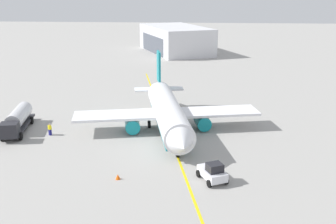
{
  "coord_description": "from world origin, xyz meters",
  "views": [
    {
      "loc": [
        54.45,
        4.44,
        19.98
      ],
      "look_at": [
        0.0,
        0.0,
        3.0
      ],
      "focal_mm": 42.22,
      "sensor_mm": 36.0,
      "label": 1
    }
  ],
  "objects_px": {
    "safety_cone_wingtip": "(118,177)",
    "airplane": "(168,112)",
    "refueling_worker": "(50,130)",
    "safety_cone_nose": "(221,176)",
    "fuel_tanker": "(17,120)",
    "pushback_tug": "(213,172)"
  },
  "relations": [
    {
      "from": "airplane",
      "to": "safety_cone_wingtip",
      "type": "height_order",
      "value": "airplane"
    },
    {
      "from": "airplane",
      "to": "safety_cone_nose",
      "type": "xyz_separation_m",
      "value": [
        15.17,
        7.11,
        -2.43
      ]
    },
    {
      "from": "fuel_tanker",
      "to": "airplane",
      "type": "bearing_deg",
      "value": 94.93
    },
    {
      "from": "refueling_worker",
      "to": "safety_cone_wingtip",
      "type": "distance_m",
      "value": 17.93
    },
    {
      "from": "fuel_tanker",
      "to": "safety_cone_nose",
      "type": "relative_size",
      "value": 15.61
    },
    {
      "from": "refueling_worker",
      "to": "safety_cone_nose",
      "type": "relative_size",
      "value": 2.38
    },
    {
      "from": "pushback_tug",
      "to": "refueling_worker",
      "type": "height_order",
      "value": "pushback_tug"
    },
    {
      "from": "pushback_tug",
      "to": "safety_cone_wingtip",
      "type": "relative_size",
      "value": 6.85
    },
    {
      "from": "safety_cone_wingtip",
      "to": "refueling_worker",
      "type": "bearing_deg",
      "value": -135.84
    },
    {
      "from": "airplane",
      "to": "safety_cone_nose",
      "type": "relative_size",
      "value": 40.85
    },
    {
      "from": "airplane",
      "to": "fuel_tanker",
      "type": "distance_m",
      "value": 22.09
    },
    {
      "from": "safety_cone_nose",
      "to": "airplane",
      "type": "bearing_deg",
      "value": -154.9
    },
    {
      "from": "fuel_tanker",
      "to": "refueling_worker",
      "type": "xyz_separation_m",
      "value": [
        1.38,
        5.33,
        -0.91
      ]
    },
    {
      "from": "safety_cone_wingtip",
      "to": "airplane",
      "type": "bearing_deg",
      "value": 165.52
    },
    {
      "from": "fuel_tanker",
      "to": "safety_cone_wingtip",
      "type": "bearing_deg",
      "value": 51.35
    },
    {
      "from": "pushback_tug",
      "to": "refueling_worker",
      "type": "xyz_separation_m",
      "value": [
        -12.37,
        -22.87,
        -0.19
      ]
    },
    {
      "from": "safety_cone_nose",
      "to": "fuel_tanker",
      "type": "bearing_deg",
      "value": -114.53
    },
    {
      "from": "airplane",
      "to": "safety_cone_nose",
      "type": "height_order",
      "value": "airplane"
    },
    {
      "from": "fuel_tanker",
      "to": "safety_cone_wingtip",
      "type": "xyz_separation_m",
      "value": [
        14.24,
        17.81,
        -1.43
      ]
    },
    {
      "from": "refueling_worker",
      "to": "safety_cone_wingtip",
      "type": "height_order",
      "value": "refueling_worker"
    },
    {
      "from": "airplane",
      "to": "pushback_tug",
      "type": "relative_size",
      "value": 7.12
    },
    {
      "from": "airplane",
      "to": "refueling_worker",
      "type": "height_order",
      "value": "airplane"
    }
  ]
}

